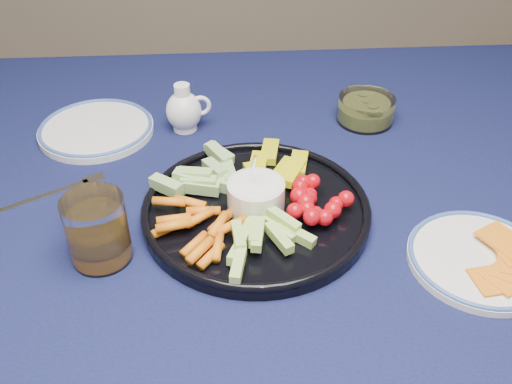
{
  "coord_description": "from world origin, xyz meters",
  "views": [
    {
      "loc": [
        -0.04,
        -0.69,
        1.29
      ],
      "look_at": [
        0.0,
        -0.05,
        0.79
      ],
      "focal_mm": 40.0,
      "sensor_mm": 36.0,
      "label": 1
    }
  ],
  "objects": [
    {
      "name": "dining_table",
      "position": [
        0.0,
        0.0,
        0.66
      ],
      "size": [
        1.67,
        1.07,
        0.75
      ],
      "color": "#502B1A",
      "rests_on": "ground"
    },
    {
      "name": "crudite_platter",
      "position": [
        -0.0,
        -0.05,
        0.77
      ],
      "size": [
        0.33,
        0.33,
        0.11
      ],
      "color": "black",
      "rests_on": "dining_table"
    },
    {
      "name": "creamer_pitcher",
      "position": [
        -0.11,
        0.2,
        0.78
      ],
      "size": [
        0.08,
        0.06,
        0.09
      ],
      "color": "white",
      "rests_on": "dining_table"
    },
    {
      "name": "pickle_bowl",
      "position": [
        0.22,
        0.21,
        0.77
      ],
      "size": [
        0.1,
        0.1,
        0.05
      ],
      "color": "white",
      "rests_on": "dining_table"
    },
    {
      "name": "cheese_plate",
      "position": [
        0.29,
        -0.17,
        0.76
      ],
      "size": [
        0.19,
        0.19,
        0.02
      ],
      "color": "white",
      "rests_on": "dining_table"
    },
    {
      "name": "juice_tumbler",
      "position": [
        -0.21,
        -0.12,
        0.79
      ],
      "size": [
        0.08,
        0.08,
        0.1
      ],
      "color": "white",
      "rests_on": "dining_table"
    },
    {
      "name": "fork_left",
      "position": [
        -0.3,
        0.03,
        0.75
      ],
      "size": [
        0.15,
        0.1,
        0.0
      ],
      "color": "white",
      "rests_on": "dining_table"
    },
    {
      "name": "side_plate_extra",
      "position": [
        -0.27,
        0.2,
        0.75
      ],
      "size": [
        0.2,
        0.2,
        0.02
      ],
      "color": "white",
      "rests_on": "dining_table"
    }
  ]
}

